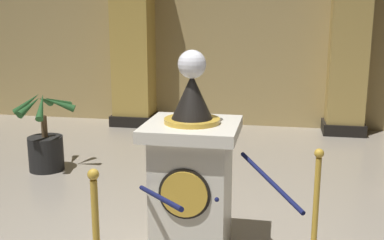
# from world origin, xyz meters

# --- Properties ---
(back_wall) EXTENTS (12.90, 0.16, 3.72)m
(back_wall) POSITION_xyz_m (0.00, 5.48, 1.86)
(back_wall) COLOR tan
(back_wall) RESTS_ON ground_plane
(pedestal_clock) EXTENTS (0.79, 0.79, 1.79)m
(pedestal_clock) POSITION_xyz_m (0.09, 0.40, 0.71)
(pedestal_clock) COLOR silver
(pedestal_clock) RESTS_ON ground_plane
(stanchion_far) EXTENTS (0.24, 0.24, 1.00)m
(stanchion_far) POSITION_xyz_m (1.14, 0.44, 0.35)
(stanchion_far) COLOR gold
(stanchion_far) RESTS_ON ground_plane
(velvet_rope) EXTENTS (1.30, 1.30, 0.22)m
(velvet_rope) POSITION_xyz_m (0.37, -0.06, 0.79)
(velvet_rope) COLOR #141947
(column_left) EXTENTS (0.84, 0.84, 3.57)m
(column_left) POSITION_xyz_m (-1.93, 5.16, 1.77)
(column_left) COLOR black
(column_left) RESTS_ON ground_plane
(column_right) EXTENTS (0.75, 0.75, 3.57)m
(column_right) POSITION_xyz_m (1.93, 5.16, 1.77)
(column_right) COLOR black
(column_right) RESTS_ON ground_plane
(potted_palm_left) EXTENTS (0.85, 0.83, 1.10)m
(potted_palm_left) POSITION_xyz_m (-2.27, 2.25, 0.37)
(potted_palm_left) COLOR black
(potted_palm_left) RESTS_ON ground_plane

